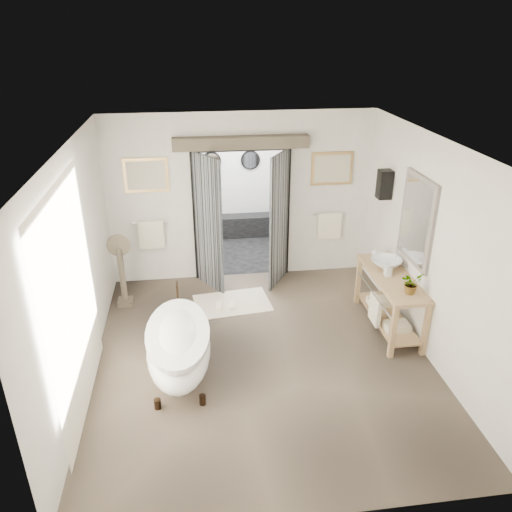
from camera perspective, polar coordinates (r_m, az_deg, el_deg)
The scene contains 13 objects.
ground_plane at distance 7.00m, azimuth 0.66°, elevation -11.41°, with size 5.00×5.00×0.00m, color brown.
room_shell at distance 5.97m, azimuth 0.57°, elevation 2.39°, with size 4.52×5.02×2.91m.
shower_room at distance 10.13m, azimuth -2.55°, elevation 6.34°, with size 2.22×2.01×2.51m.
back_wall_dressing at distance 8.33m, azimuth -1.57°, elevation 6.94°, with size 3.82×0.75×2.52m.
clawfoot_tub at distance 6.54m, azimuth -8.84°, elevation -10.02°, with size 0.81×1.81×0.88m.
vanity at distance 7.60m, azimuth 14.92°, elevation -4.61°, with size 0.57×1.60×0.85m.
pedestal_mirror at distance 8.20m, azimuth -15.04°, elevation -2.14°, with size 0.36×0.23×1.23m.
rug at distance 8.20m, azimuth -2.73°, elevation -5.38°, with size 1.20×0.80×0.01m, color silver.
slippers at distance 8.07m, azimuth -3.50°, elevation -5.67°, with size 0.33×0.24×0.05m.
basin at distance 7.63m, azimuth 14.63°, elevation -0.86°, with size 0.45×0.45×0.16m, color white.
plant at distance 7.00m, azimuth 17.32°, elevation -2.97°, with size 0.27×0.24×0.31m, color gray.
soap_bottle_a at distance 7.41m, azimuth 14.87°, elevation -1.48°, with size 0.09×0.09×0.20m, color gray.
soap_bottle_b at distance 7.99m, azimuth 13.52°, elevation 0.52°, with size 0.13×0.13×0.16m, color gray.
Camera 1 is at (-0.82, -5.56, 4.17)m, focal length 35.00 mm.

